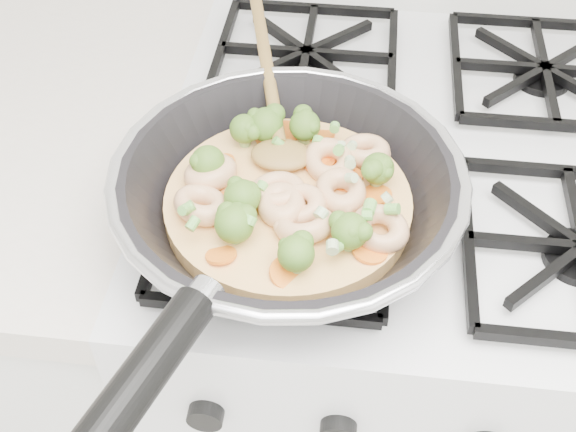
# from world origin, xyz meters

# --- Properties ---
(stove) EXTENTS (0.60, 0.60, 0.92)m
(stove) POSITION_xyz_m (0.00, 1.70, 0.46)
(stove) COLOR white
(stove) RESTS_ON ground
(skillet) EXTENTS (0.34, 0.65, 0.09)m
(skillet) POSITION_xyz_m (-0.14, 1.54, 0.96)
(skillet) COLOR black
(skillet) RESTS_ON stove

